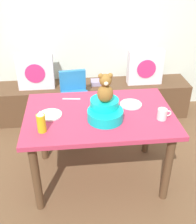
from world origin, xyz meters
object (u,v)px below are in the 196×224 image
(highchair, at_px, (75,97))
(ketchup_bottle, at_px, (41,122))
(book_stack, at_px, (99,82))
(dining_table, at_px, (99,123))
(dinner_plate_far, at_px, (131,104))
(infant_seat_teal, at_px, (105,111))
(teddy_bear, at_px, (105,89))
(dinner_plate_near, at_px, (50,115))
(pillow_floral_left, at_px, (36,71))
(pillow_floral_right, at_px, (145,67))
(coffee_mug, at_px, (162,114))

(highchair, relative_size, ketchup_bottle, 4.27)
(book_stack, bearing_deg, dining_table, -95.90)
(ketchup_bottle, distance_m, dinner_plate_far, 0.85)
(highchair, xyz_separation_m, infant_seat_teal, (0.24, -0.83, 0.29))
(infant_seat_teal, bearing_deg, teddy_bear, -90.00)
(dinner_plate_near, relative_size, dinner_plate_far, 1.00)
(infant_seat_teal, relative_size, teddy_bear, 1.32)
(pillow_floral_left, height_order, pillow_floral_right, same)
(book_stack, relative_size, dinner_plate_near, 1.00)
(pillow_floral_left, xyz_separation_m, highchair, (0.46, -0.42, -0.16))
(teddy_bear, bearing_deg, infant_seat_teal, 90.00)
(pillow_floral_right, bearing_deg, dinner_plate_far, -111.29)
(pillow_floral_right, height_order, dinner_plate_near, pillow_floral_right)
(teddy_bear, bearing_deg, pillow_floral_left, 119.27)
(teddy_bear, height_order, coffee_mug, teddy_bear)
(ketchup_bottle, bearing_deg, book_stack, 66.96)
(book_stack, xyz_separation_m, ketchup_bottle, (-0.60, -1.40, 0.34))
(book_stack, relative_size, infant_seat_teal, 0.61)
(dinner_plate_near, bearing_deg, book_stack, 65.04)
(book_stack, bearing_deg, dinner_plate_near, -114.96)
(highchair, relative_size, dinner_plate_near, 3.95)
(pillow_floral_right, bearing_deg, teddy_bear, -118.36)
(dinner_plate_near, bearing_deg, teddy_bear, -11.88)
(infant_seat_teal, distance_m, dinner_plate_near, 0.48)
(infant_seat_teal, relative_size, dinner_plate_near, 1.65)
(dining_table, bearing_deg, pillow_floral_right, 58.38)
(book_stack, relative_size, teddy_bear, 0.80)
(dinner_plate_far, bearing_deg, book_stack, 99.79)
(pillow_floral_left, xyz_separation_m, teddy_bear, (0.70, -1.25, 0.34))
(infant_seat_teal, relative_size, dinner_plate_far, 1.65)
(dining_table, bearing_deg, highchair, 105.17)
(ketchup_bottle, xyz_separation_m, coffee_mug, (0.99, 0.08, -0.04))
(dinner_plate_far, bearing_deg, pillow_floral_right, 68.71)
(pillow_floral_right, xyz_separation_m, highchair, (-0.91, -0.42, -0.16))
(ketchup_bottle, distance_m, dinner_plate_near, 0.25)
(pillow_floral_right, relative_size, ketchup_bottle, 2.38)
(highchair, height_order, coffee_mug, coffee_mug)
(teddy_bear, xyz_separation_m, dinner_plate_far, (0.27, 0.20, -0.27))
(teddy_bear, height_order, dinner_plate_near, teddy_bear)
(pillow_floral_right, relative_size, dinner_plate_far, 2.20)
(coffee_mug, distance_m, dinner_plate_near, 0.95)
(highchair, distance_m, dinner_plate_near, 0.80)
(book_stack, relative_size, ketchup_bottle, 1.08)
(pillow_floral_left, bearing_deg, book_stack, 1.54)
(dinner_plate_near, bearing_deg, highchair, 73.11)
(coffee_mug, bearing_deg, ketchup_bottle, -175.58)
(pillow_floral_left, height_order, dinner_plate_far, pillow_floral_left)
(pillow_floral_right, distance_m, ketchup_bottle, 1.83)
(infant_seat_teal, bearing_deg, pillow_floral_left, 119.28)
(book_stack, height_order, teddy_bear, teddy_bear)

